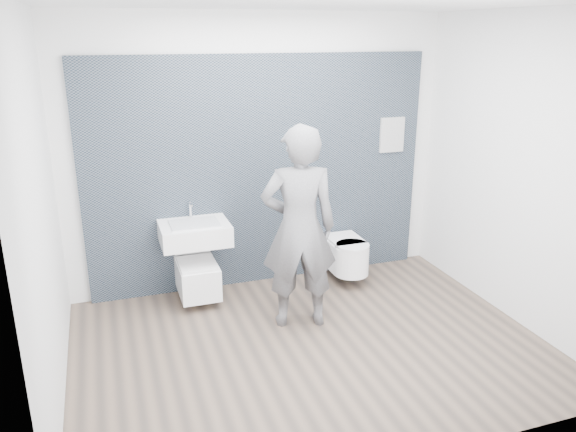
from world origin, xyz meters
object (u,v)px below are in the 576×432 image
object	(u,v)px
toilet_rounded	(347,255)
visitor	(299,228)
toilet_square	(197,276)
washbasin	(195,233)

from	to	relation	value
toilet_rounded	visitor	world-z (taller)	visitor
toilet_rounded	visitor	bearing A→B (deg)	-139.16
toilet_square	toilet_rounded	size ratio (longest dim) A/B	1.13
visitor	toilet_square	bearing A→B (deg)	-30.82
toilet_square	visitor	bearing A→B (deg)	-42.42
visitor	toilet_rounded	bearing A→B (deg)	-127.56
washbasin	toilet_square	distance (m)	0.45
washbasin	visitor	distance (m)	1.13
toilet_rounded	visitor	xyz separation A→B (m)	(-0.80, -0.70, 0.63)
toilet_square	washbasin	bearing A→B (deg)	90.00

